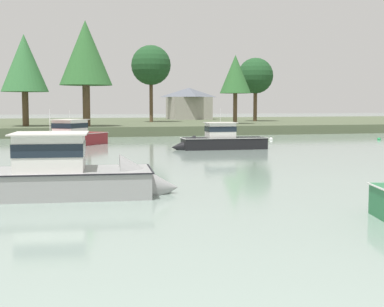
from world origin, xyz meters
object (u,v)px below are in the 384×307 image
object	(u,v)px
cruiser_black	(215,143)
mooring_buoy_white	(271,139)
cruiser_grey	(70,183)
cruiser_maroon	(67,140)
mooring_buoy_green	(379,139)

from	to	relation	value
cruiser_black	mooring_buoy_white	size ratio (longest dim) A/B	18.57
cruiser_grey	mooring_buoy_white	xyz separation A→B (m)	(23.60, 33.60, -0.50)
cruiser_grey	cruiser_maroon	distance (m)	29.65
cruiser_maroon	mooring_buoy_white	xyz separation A→B (m)	(22.71, 3.96, -0.48)
cruiser_black	mooring_buoy_white	distance (m)	14.83
mooring_buoy_white	cruiser_grey	bearing A→B (deg)	-125.08
cruiser_maroon	mooring_buoy_white	size ratio (longest dim) A/B	19.01
cruiser_black	mooring_buoy_green	xyz separation A→B (m)	(21.67, 7.65, -0.45)
mooring_buoy_white	cruiser_maroon	bearing A→B (deg)	-170.10
cruiser_black	mooring_buoy_green	size ratio (longest dim) A/B	18.60
mooring_buoy_white	mooring_buoy_green	distance (m)	12.16
mooring_buoy_white	mooring_buoy_green	bearing A→B (deg)	-15.87
cruiser_grey	cruiser_black	size ratio (longest dim) A/B	1.26
cruiser_maroon	mooring_buoy_white	world-z (taller)	cruiser_maroon
cruiser_black	cruiser_maroon	world-z (taller)	cruiser_black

